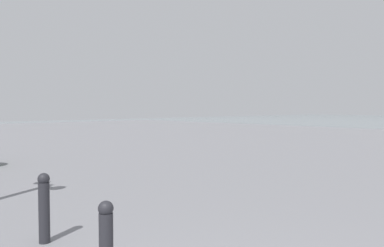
% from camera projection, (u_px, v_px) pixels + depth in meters
% --- Properties ---
extents(bollard_near, '(0.13, 0.13, 0.72)m').
position_uv_depth(bollard_near, '(106.00, 241.00, 3.21)').
color(bollard_near, '#232328').
rests_on(bollard_near, ground).
extents(bollard_mid, '(0.13, 0.13, 0.77)m').
position_uv_depth(bollard_mid, '(44.00, 206.00, 4.22)').
color(bollard_mid, '#232328').
rests_on(bollard_mid, ground).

